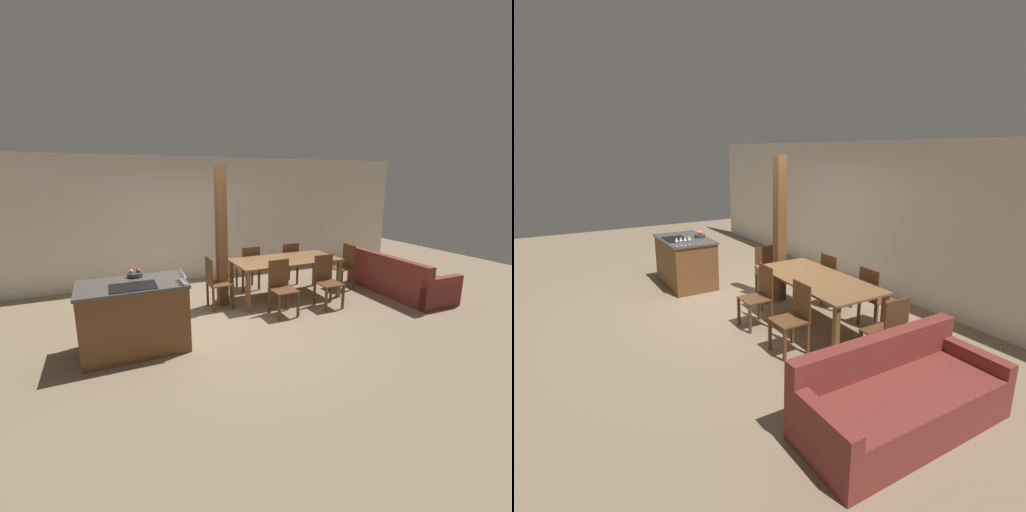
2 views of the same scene
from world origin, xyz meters
The scene contains 17 objects.
ground_plane centered at (0.00, 0.00, 0.00)m, with size 16.00×16.00×0.00m, color #847056.
wall_back centered at (0.00, 2.51, 1.35)m, with size 11.20×0.08×2.70m.
kitchen_island centered at (-1.45, -0.46, 0.46)m, with size 1.35×0.83×0.93m.
fruit_bowl centered at (-1.39, -0.18, 0.97)m, with size 0.21×0.21×0.10m.
wine_glass_near centered at (-0.85, -0.81, 1.04)m, with size 0.06×0.06×0.16m.
wine_glass_middle centered at (-0.85, -0.73, 1.04)m, with size 0.06×0.06×0.16m.
wine_glass_far centered at (-0.85, -0.66, 1.04)m, with size 0.06×0.06×0.16m.
wine_glass_end centered at (-0.85, -0.58, 1.04)m, with size 0.06×0.06×0.16m.
dining_table centered at (1.36, 0.53, 0.66)m, with size 2.02×0.95×0.75m.
dining_chair_near_left centered at (0.91, -0.17, 0.48)m, with size 0.40×0.40×0.91m.
dining_chair_near_right centered at (1.81, -0.17, 0.48)m, with size 0.40×0.40×0.91m.
dining_chair_far_left centered at (0.91, 1.23, 0.48)m, with size 0.40×0.40×0.91m.
dining_chair_far_right centered at (1.81, 1.23, 0.48)m, with size 0.40×0.40×0.91m.
dining_chair_head_end centered at (-0.02, 0.53, 0.48)m, with size 0.40×0.40×0.91m.
dining_chair_foot_end centered at (2.74, 0.53, 0.48)m, with size 0.40×0.40×0.91m.
couch centered at (3.54, -0.13, 0.27)m, with size 0.90×2.09×0.79m.
timber_post centered at (0.14, 0.66, 1.23)m, with size 0.17×0.17×2.46m.
Camera 1 is at (-1.71, -4.97, 2.24)m, focal length 24.00 mm.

